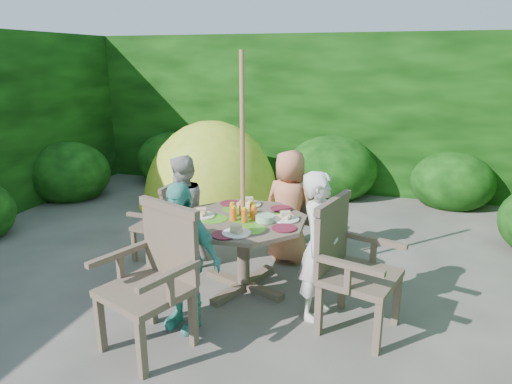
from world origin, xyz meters
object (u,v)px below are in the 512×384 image
(patio_table, at_px, (244,230))
(parasol_pole, at_px, (243,177))
(garden_chair_front, at_px, (154,276))
(garden_chair_back, at_px, (305,213))
(child_left, at_px, (182,213))
(child_front, at_px, (181,257))
(garden_chair_left, at_px, (164,220))
(child_back, at_px, (289,207))
(garden_chair_right, at_px, (350,265))
(child_right, at_px, (319,246))
(dome_tent, at_px, (212,202))

(patio_table, distance_m, parasol_pole, 0.50)
(patio_table, distance_m, garden_chair_front, 1.09)
(garden_chair_back, bearing_deg, child_left, 40.04)
(garden_chair_front, xyz_separation_m, child_front, (0.09, 0.27, 0.06))
(garden_chair_left, bearing_deg, child_back, 110.70)
(child_front, bearing_deg, parasol_pole, 82.00)
(garden_chair_right, relative_size, child_back, 0.84)
(patio_table, xyz_separation_m, child_back, (0.26, 0.76, 0.01))
(garden_chair_left, distance_m, child_back, 1.37)
(garden_chair_front, distance_m, child_right, 1.35)
(child_right, relative_size, dome_tent, 0.51)
(child_left, relative_size, child_front, 0.97)
(garden_chair_left, bearing_deg, child_left, 72.06)
(child_right, bearing_deg, dome_tent, 47.91)
(parasol_pole, relative_size, child_right, 1.73)
(garden_chair_front, bearing_deg, parasol_pole, 92.26)
(garden_chair_front, xyz_separation_m, child_right, (1.11, 0.77, 0.08))
(garden_chair_front, height_order, child_back, child_back)
(child_right, height_order, child_left, child_right)
(garden_chair_left, relative_size, garden_chair_front, 0.80)
(child_front, bearing_deg, garden_chair_right, 28.10)
(patio_table, height_order, garden_chair_right, garden_chair_right)
(garden_chair_right, distance_m, garden_chair_back, 1.55)
(garden_chair_left, height_order, child_front, child_front)
(patio_table, relative_size, parasol_pole, 0.71)
(child_left, distance_m, child_back, 1.13)
(garden_chair_left, bearing_deg, dome_tent, -166.90)
(garden_chair_left, distance_m, dome_tent, 2.10)
(parasol_pole, xyz_separation_m, child_back, (0.26, 0.76, -0.49))
(garden_chair_left, bearing_deg, child_front, 39.05)
(parasol_pole, height_order, garden_chair_back, parasol_pole)
(parasol_pole, bearing_deg, child_front, -109.16)
(dome_tent, bearing_deg, child_left, -72.19)
(patio_table, xyz_separation_m, garden_chair_back, (0.38, 1.04, -0.14))
(child_back, height_order, child_front, child_front)
(child_front, bearing_deg, garden_chair_left, 135.54)
(child_back, bearing_deg, child_right, 129.62)
(garden_chair_left, height_order, child_back, child_back)
(garden_chair_left, bearing_deg, patio_table, 74.60)
(patio_table, distance_m, child_right, 0.80)
(garden_chair_right, height_order, child_front, child_front)
(child_right, bearing_deg, garden_chair_left, 80.08)
(garden_chair_back, height_order, child_right, child_right)
(garden_chair_left, distance_m, garden_chair_back, 1.57)
(patio_table, relative_size, child_right, 1.22)
(patio_table, xyz_separation_m, garden_chair_front, (-0.36, -1.03, -0.04))
(patio_table, distance_m, dome_tent, 2.83)
(garden_chair_front, relative_size, child_back, 0.86)
(child_right, relative_size, child_left, 1.06)
(garden_chair_back, relative_size, child_right, 0.68)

